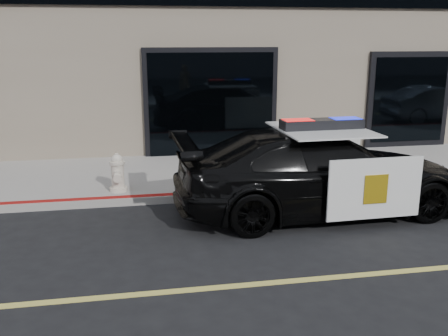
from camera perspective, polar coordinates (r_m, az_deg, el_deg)
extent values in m
plane|color=black|center=(7.15, 15.70, -11.68)|extent=(120.00, 120.00, 0.00)
cube|color=gray|center=(11.75, 4.68, -0.32)|extent=(60.00, 3.50, 0.15)
imported|color=black|center=(9.16, 10.84, -0.41)|extent=(2.45, 5.39, 1.53)
cube|color=white|center=(8.44, 16.88, -2.27)|extent=(1.63, 0.09, 1.02)
cube|color=white|center=(10.34, 11.13, 1.15)|extent=(1.63, 0.09, 1.02)
cube|color=white|center=(8.99, 11.08, 4.37)|extent=(1.58, 1.88, 0.03)
cube|color=gold|center=(8.41, 16.98, -2.33)|extent=(0.41, 0.02, 0.48)
cube|color=black|center=(8.98, 11.11, 4.93)|extent=(1.47, 0.42, 0.18)
cube|color=red|center=(8.81, 8.43, 4.95)|extent=(0.52, 0.35, 0.17)
cube|color=#0C19CC|center=(9.16, 13.69, 5.06)|extent=(0.52, 0.35, 0.17)
cylinder|color=beige|center=(10.15, -11.96, -2.36)|extent=(0.35, 0.35, 0.08)
cylinder|color=beige|center=(10.07, -12.05, -0.84)|extent=(0.25, 0.25, 0.48)
cylinder|color=beige|center=(10.01, -12.12, 0.60)|extent=(0.30, 0.30, 0.06)
sphere|color=beige|center=(9.99, -12.14, 0.92)|extent=(0.22, 0.22, 0.22)
cylinder|color=beige|center=(9.97, -12.17, 1.46)|extent=(0.07, 0.07, 0.07)
cylinder|color=beige|center=(10.21, -12.04, -0.23)|extent=(0.13, 0.12, 0.13)
cylinder|color=beige|center=(9.90, -12.09, -0.71)|extent=(0.13, 0.12, 0.13)
cylinder|color=beige|center=(9.89, -12.07, -1.13)|extent=(0.16, 0.13, 0.16)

